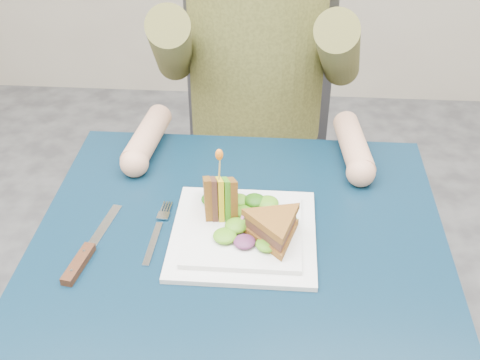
# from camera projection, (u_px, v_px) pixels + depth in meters

# --- Properties ---
(table) EXTENTS (0.75, 0.75, 0.73)m
(table) POSITION_uv_depth(u_px,v_px,m) (239.00, 279.00, 1.12)
(table) COLOR black
(table) RESTS_ON ground
(chair) EXTENTS (0.42, 0.40, 0.93)m
(chair) POSITION_uv_depth(u_px,v_px,m) (257.00, 135.00, 1.75)
(chair) COLOR #47474C
(chair) RESTS_ON ground
(diner) EXTENTS (0.54, 0.59, 0.74)m
(diner) POSITION_uv_depth(u_px,v_px,m) (257.00, 25.00, 1.44)
(diner) COLOR brown
(diner) RESTS_ON chair
(plate) EXTENTS (0.26, 0.26, 0.02)m
(plate) POSITION_uv_depth(u_px,v_px,m) (243.00, 233.00, 1.09)
(plate) COLOR white
(plate) RESTS_ON table
(sandwich_flat) EXTENTS (0.17, 0.17, 0.05)m
(sandwich_flat) POSITION_uv_depth(u_px,v_px,m) (274.00, 228.00, 1.04)
(sandwich_flat) COLOR brown
(sandwich_flat) RESTS_ON plate
(sandwich_upright) EXTENTS (0.08, 0.13, 0.13)m
(sandwich_upright) POSITION_uv_depth(u_px,v_px,m) (220.00, 197.00, 1.10)
(sandwich_upright) COLOR brown
(sandwich_upright) RESTS_ON plate
(fork) EXTENTS (0.02, 0.18, 0.01)m
(fork) POSITION_uv_depth(u_px,v_px,m) (157.00, 233.00, 1.10)
(fork) COLOR silver
(fork) RESTS_ON table
(knife) EXTENTS (0.05, 0.22, 0.02)m
(knife) POSITION_uv_depth(u_px,v_px,m) (84.00, 256.00, 1.04)
(knife) COLOR silver
(knife) RESTS_ON table
(toothpick) EXTENTS (0.01, 0.01, 0.06)m
(toothpick) POSITION_uv_depth(u_px,v_px,m) (220.00, 168.00, 1.06)
(toothpick) COLOR tan
(toothpick) RESTS_ON sandwich_upright
(toothpick_frill) EXTENTS (0.01, 0.01, 0.02)m
(toothpick_frill) POSITION_uv_depth(u_px,v_px,m) (219.00, 155.00, 1.05)
(toothpick_frill) COLOR orange
(toothpick_frill) RESTS_ON sandwich_upright
(lettuce_spill) EXTENTS (0.15, 0.13, 0.02)m
(lettuce_spill) POSITION_uv_depth(u_px,v_px,m) (247.00, 220.00, 1.08)
(lettuce_spill) COLOR #337A14
(lettuce_spill) RESTS_ON plate
(onion_ring) EXTENTS (0.04, 0.04, 0.02)m
(onion_ring) POSITION_uv_depth(u_px,v_px,m) (252.00, 220.00, 1.08)
(onion_ring) COLOR #9E4C7A
(onion_ring) RESTS_ON plate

